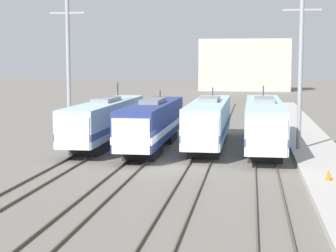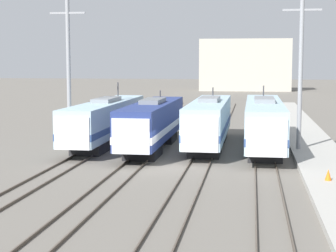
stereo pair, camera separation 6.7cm
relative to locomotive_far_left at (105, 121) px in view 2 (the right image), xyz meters
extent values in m
plane|color=#666059|center=(6.89, -9.83, -2.12)|extent=(400.00, 400.00, 0.00)
cube|color=#4C4238|center=(-0.72, -9.83, -2.04)|extent=(0.07, 120.00, 0.15)
cube|color=#4C4238|center=(0.72, -9.83, -2.04)|extent=(0.07, 120.00, 0.15)
cube|color=#4C4238|center=(3.88, -9.83, -2.04)|extent=(0.07, 120.00, 0.15)
cube|color=#4C4238|center=(5.31, -9.83, -2.04)|extent=(0.07, 120.00, 0.15)
cube|color=#4C4238|center=(8.47, -9.83, -2.04)|extent=(0.07, 120.00, 0.15)
cube|color=#4C4238|center=(9.91, -9.83, -2.04)|extent=(0.07, 120.00, 0.15)
cube|color=#4C4238|center=(13.07, -9.83, -2.04)|extent=(0.07, 120.00, 0.15)
cube|color=#4C4238|center=(14.50, -9.83, -2.04)|extent=(0.07, 120.00, 0.15)
cube|color=#232326|center=(0.00, -4.38, -1.64)|extent=(2.41, 4.29, 0.95)
cube|color=#232326|center=(0.00, 5.38, -1.64)|extent=(2.41, 4.29, 0.95)
cube|color=#9EBCCC|center=(0.00, 0.50, 0.23)|extent=(2.84, 19.51, 2.81)
cube|color=navy|center=(0.00, 0.50, -0.33)|extent=(2.88, 19.55, 0.51)
cube|color=silver|center=(0.00, -8.38, 0.02)|extent=(2.61, 1.95, 2.39)
cube|color=black|center=(0.00, -9.28, 0.55)|extent=(2.22, 0.08, 0.67)
cube|color=gray|center=(0.00, 0.50, 1.81)|extent=(1.56, 4.88, 0.35)
cylinder|color=#38383D|center=(0.00, 4.79, 2.42)|extent=(0.12, 0.12, 1.56)
cube|color=black|center=(4.59, -6.18, -1.64)|extent=(2.45, 3.80, 0.95)
cube|color=black|center=(4.59, 2.45, -1.64)|extent=(2.45, 3.80, 0.95)
cube|color=navy|center=(4.59, -1.87, 0.29)|extent=(2.88, 17.25, 2.91)
cube|color=silver|center=(4.59, -1.87, -0.30)|extent=(2.92, 17.29, 0.52)
cube|color=silver|center=(4.59, -9.39, 0.07)|extent=(2.65, 2.40, 2.48)
cube|color=black|center=(4.59, -10.51, 0.61)|extent=(2.26, 0.08, 0.69)
cube|color=slate|center=(4.59, -1.87, 1.92)|extent=(1.59, 4.31, 0.35)
cylinder|color=#38383D|center=(4.59, 1.93, 2.17)|extent=(0.12, 0.12, 0.86)
cube|color=#232326|center=(9.19, -4.50, -1.64)|extent=(2.44, 3.91, 0.95)
cube|color=#232326|center=(9.19, 4.39, -1.64)|extent=(2.44, 3.91, 0.95)
cube|color=#9EBCCC|center=(9.19, -0.06, 0.32)|extent=(2.88, 17.78, 2.99)
cube|color=navy|center=(9.19, -0.06, -0.27)|extent=(2.92, 17.82, 0.54)
cube|color=silver|center=(9.19, -8.10, 0.10)|extent=(2.65, 1.91, 2.54)
cube|color=black|center=(9.19, -8.97, 0.66)|extent=(2.25, 0.08, 0.71)
cube|color=gray|center=(9.19, -0.06, 1.99)|extent=(1.58, 4.45, 0.35)
cylinder|color=#38383D|center=(9.19, 3.86, 2.31)|extent=(0.12, 0.12, 0.99)
cube|color=#232326|center=(13.78, -5.36, -1.64)|extent=(2.51, 4.33, 0.95)
cube|color=#232326|center=(13.78, 4.49, -1.64)|extent=(2.51, 4.33, 0.95)
cube|color=#9EBCCC|center=(13.78, -0.43, 0.34)|extent=(2.95, 19.69, 3.01)
cube|color=navy|center=(13.78, -0.43, -0.27)|extent=(2.99, 19.73, 0.54)
cube|color=silver|center=(13.78, -9.51, 0.11)|extent=(2.72, 1.75, 2.56)
cube|color=black|center=(13.78, -10.30, 0.68)|extent=(2.31, 0.08, 0.72)
cube|color=gray|center=(13.78, -0.43, 2.02)|extent=(1.63, 4.92, 0.35)
cylinder|color=#38383D|center=(13.78, 3.90, 2.42)|extent=(0.12, 0.12, 1.16)
cylinder|color=gray|center=(-2.49, -2.34, 4.30)|extent=(0.35, 0.35, 12.83)
cube|color=gray|center=(-2.49, -2.34, 9.17)|extent=(3.01, 0.16, 0.16)
cylinder|color=gray|center=(16.52, -2.34, 4.30)|extent=(0.35, 0.35, 12.83)
cube|color=gray|center=(16.52, -2.34, 9.17)|extent=(3.01, 0.16, 0.16)
cube|color=#A8A59E|center=(17.93, -9.83, -1.94)|extent=(4.00, 120.00, 0.35)
cone|color=orange|center=(17.28, -14.44, -1.43)|extent=(0.39, 0.39, 0.67)
cube|color=#B2AD9E|center=(10.82, 96.61, 4.34)|extent=(22.63, 9.80, 12.93)
camera|label=1|loc=(12.75, -47.79, 5.15)|focal=60.00mm
camera|label=2|loc=(12.82, -47.78, 5.15)|focal=60.00mm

